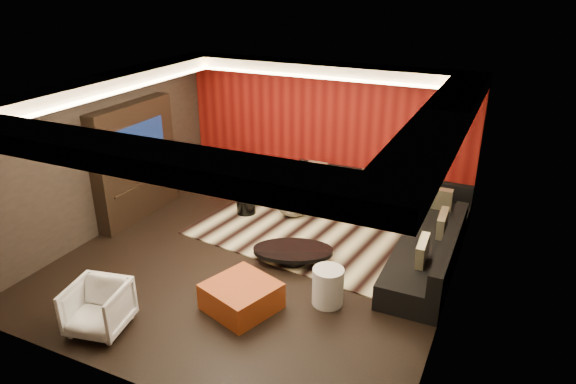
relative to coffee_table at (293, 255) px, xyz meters
The scene contains 26 objects.
floor 0.62m from the coffee_table, 157.55° to the right, with size 6.00×6.00×0.02m, color black.
ceiling 2.75m from the coffee_table, 157.55° to the right, with size 6.00×6.00×0.02m, color silver.
wall_back 3.11m from the coffee_table, 101.45° to the left, with size 6.00×0.02×2.80m, color black.
wall_left 3.80m from the coffee_table, behind, with size 0.02×6.00×2.80m, color black.
wall_right 2.77m from the coffee_table, ahead, with size 0.02×6.00×2.80m, color black.
red_feature_wall 3.07m from the coffee_table, 101.61° to the left, with size 5.98×0.05×2.78m, color #6B0C0A.
soffit_back 3.60m from the coffee_table, 102.84° to the left, with size 6.00×0.60×0.22m, color silver.
soffit_front 3.93m from the coffee_table, 100.86° to the right, with size 6.00×0.60×0.22m, color silver.
soffit_left 4.15m from the coffee_table, behind, with size 0.60×4.80×0.22m, color silver.
soffit_right 3.34m from the coffee_table, ahead, with size 0.60×4.80×0.22m, color silver.
cove_back 3.31m from the coffee_table, 104.81° to the left, with size 4.80×0.08×0.04m, color #FFD899.
cove_front 3.62m from the coffee_table, 102.24° to the right, with size 4.80×0.08×0.04m, color #FFD899.
cove_left 3.83m from the coffee_table, behind, with size 0.08×4.80×0.04m, color #FFD899.
cove_right 3.06m from the coffee_table, ahead, with size 0.08×4.80×0.04m, color #FFD899.
tv_surround 3.57m from the coffee_table, behind, with size 0.30×2.00×2.20m, color black.
tv_screen 3.53m from the coffee_table, behind, with size 0.04×1.30×0.80m, color black.
tv_shelf 3.32m from the coffee_table, behind, with size 0.04×1.60×0.04m, color black.
rug 1.26m from the coffee_table, 95.59° to the left, with size 4.00×3.00×0.02m, color beige.
coffee_table is the anchor object (origin of this frame).
drum_stool 2.03m from the coffee_table, 141.24° to the left, with size 0.37×0.37×0.44m, color black.
striped_pouf 1.74m from the coffee_table, 114.00° to the left, with size 0.60×0.60×0.33m, color #C5B599.
white_side_table 1.24m from the coffee_table, 42.18° to the right, with size 0.45×0.45×0.56m, color silver.
orange_ottoman 1.46m from the coffee_table, 95.37° to the right, with size 0.88×0.88×0.39m, color #933212.
armchair 3.09m from the coffee_table, 121.23° to the right, with size 0.71×0.73×0.67m, color white.
sectional_sofa 2.01m from the coffee_table, 54.33° to the left, with size 3.65×3.50×0.75m.
throw_pillows 2.13m from the coffee_table, 54.05° to the left, with size 2.97×2.74×0.50m.
Camera 1 is at (3.55, -6.39, 4.35)m, focal length 32.00 mm.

